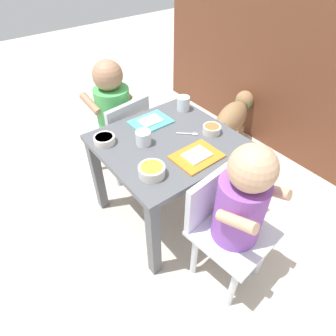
% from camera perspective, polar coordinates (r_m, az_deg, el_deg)
% --- Properties ---
extents(ground_plane, '(7.00, 7.00, 0.00)m').
position_cam_1_polar(ground_plane, '(1.60, 0.00, -8.15)').
color(ground_plane, beige).
extents(kitchen_cabinet_back, '(2.19, 0.33, 0.93)m').
position_cam_1_polar(kitchen_cabinet_back, '(2.04, 25.56, 15.74)').
color(kitchen_cabinet_back, brown).
rests_on(kitchen_cabinet_back, ground).
extents(dining_table, '(0.55, 0.59, 0.47)m').
position_cam_1_polar(dining_table, '(1.33, 0.00, 2.62)').
color(dining_table, '#515459').
rests_on(dining_table, ground).
extents(seated_child_left, '(0.31, 0.31, 0.69)m').
position_cam_1_polar(seated_child_left, '(1.61, -10.58, 11.46)').
color(seated_child_left, silver).
rests_on(seated_child_left, ground).
extents(seated_child_right, '(0.31, 0.31, 0.71)m').
position_cam_1_polar(seated_child_right, '(1.06, 13.73, -7.08)').
color(seated_child_right, silver).
rests_on(seated_child_right, ground).
extents(dog, '(0.26, 0.45, 0.33)m').
position_cam_1_polar(dog, '(1.98, 12.76, 9.82)').
color(dog, olive).
rests_on(dog, ground).
extents(food_tray_left, '(0.14, 0.19, 0.02)m').
position_cam_1_polar(food_tray_left, '(1.40, -3.45, 9.12)').
color(food_tray_left, '#4CC6BC').
rests_on(food_tray_left, dining_table).
extents(food_tray_right, '(0.15, 0.20, 0.02)m').
position_cam_1_polar(food_tray_right, '(1.19, 5.71, 2.35)').
color(food_tray_right, orange).
rests_on(food_tray_right, dining_table).
extents(water_cup_left, '(0.07, 0.07, 0.06)m').
position_cam_1_polar(water_cup_left, '(1.26, -4.86, 5.81)').
color(water_cup_left, white).
rests_on(water_cup_left, dining_table).
extents(water_cup_right, '(0.06, 0.06, 0.07)m').
position_cam_1_polar(water_cup_right, '(1.50, 3.03, 12.48)').
color(water_cup_right, white).
rests_on(water_cup_right, dining_table).
extents(veggie_bowl_near, '(0.10, 0.10, 0.04)m').
position_cam_1_polar(veggie_bowl_near, '(1.10, -3.22, -0.49)').
color(veggie_bowl_near, silver).
rests_on(veggie_bowl_near, dining_table).
extents(cereal_bowl_right_side, '(0.08, 0.08, 0.04)m').
position_cam_1_polar(cereal_bowl_right_side, '(1.34, 8.62, 7.59)').
color(cereal_bowl_right_side, silver).
rests_on(cereal_bowl_right_side, dining_table).
extents(veggie_bowl_far, '(0.09, 0.09, 0.03)m').
position_cam_1_polar(veggie_bowl_far, '(1.29, -12.44, 5.53)').
color(veggie_bowl_far, silver).
rests_on(veggie_bowl_far, dining_table).
extents(spoon_by_left_tray, '(0.08, 0.08, 0.01)m').
position_cam_1_polar(spoon_by_left_tray, '(1.33, 4.24, 6.77)').
color(spoon_by_left_tray, silver).
rests_on(spoon_by_left_tray, dining_table).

